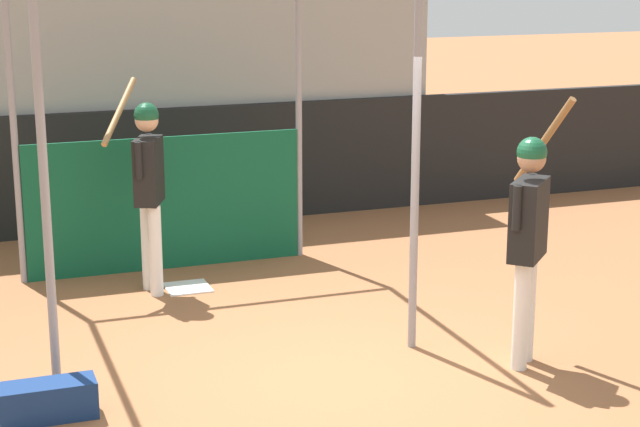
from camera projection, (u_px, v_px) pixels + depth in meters
The scene contains 8 objects.
ground_plane at pixel (333, 377), 8.60m from camera, with size 60.00×60.00×0.00m, color #935B38.
outfield_wall at pixel (187, 167), 13.15m from camera, with size 24.00×0.12×1.47m.
bleacher_section at pixel (157, 83), 14.47m from camera, with size 6.50×3.20×3.15m.
batting_cage at pixel (175, 159), 10.68m from camera, with size 3.07×3.10×3.05m.
home_plate at pixel (188, 287), 10.83m from camera, with size 0.44×0.44×0.02m.
player_batter at pixel (148, 177), 10.44m from camera, with size 0.63×0.97×2.08m.
player_waiting at pixel (528, 227), 8.58m from camera, with size 0.65×0.79×2.21m.
equipment_bag at pixel (48, 401), 7.80m from camera, with size 0.70×0.28×0.28m.
Camera 1 is at (-2.81, -7.52, 3.35)m, focal length 60.00 mm.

